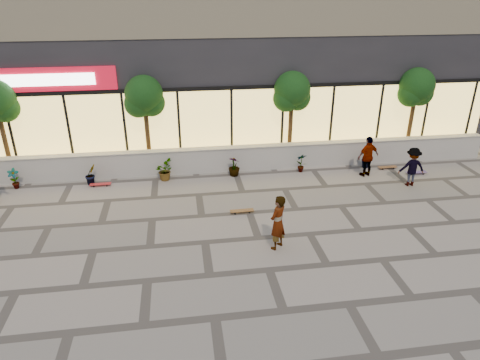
{
  "coord_description": "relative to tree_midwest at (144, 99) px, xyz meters",
  "views": [
    {
      "loc": [
        -2.18,
        -9.36,
        7.04
      ],
      "look_at": [
        -0.35,
        3.14,
        1.3
      ],
      "focal_mm": 32.0,
      "sensor_mm": 36.0,
      "label": 1
    }
  ],
  "objects": [
    {
      "name": "ground",
      "position": [
        3.5,
        -7.7,
        -2.99
      ],
      "size": [
        80.0,
        80.0,
        0.0
      ],
      "primitive_type": "plane",
      "color": "#9E9489",
      "rests_on": "ground"
    },
    {
      "name": "planter_wall",
      "position": [
        3.5,
        -0.7,
        -2.46
      ],
      "size": [
        22.0,
        0.42,
        1.04
      ],
      "color": "#BBB9B2",
      "rests_on": "ground"
    },
    {
      "name": "retail_building",
      "position": [
        3.5,
        4.79,
        1.26
      ],
      "size": [
        24.0,
        9.17,
        8.5
      ],
      "color": "#26262B",
      "rests_on": "ground"
    },
    {
      "name": "shrub_a",
      "position": [
        -5.0,
        -1.25,
        -2.58
      ],
      "size": [
        0.43,
        0.29,
        0.81
      ],
      "primitive_type": "imported",
      "color": "#123811",
      "rests_on": "ground"
    },
    {
      "name": "shrub_b",
      "position": [
        -2.2,
        -1.25,
        -2.58
      ],
      "size": [
        0.57,
        0.57,
        0.81
      ],
      "primitive_type": "imported",
      "rotation": [
        0.0,
        0.0,
        0.82
      ],
      "color": "#123811",
      "rests_on": "ground"
    },
    {
      "name": "shrub_c",
      "position": [
        0.6,
        -1.25,
        -2.58
      ],
      "size": [
        0.68,
        0.77,
        0.81
      ],
      "primitive_type": "imported",
      "rotation": [
        0.0,
        0.0,
        1.64
      ],
      "color": "#123811",
      "rests_on": "ground"
    },
    {
      "name": "shrub_d",
      "position": [
        3.4,
        -1.25,
        -2.58
      ],
      "size": [
        0.64,
        0.64,
        0.81
      ],
      "primitive_type": "imported",
      "rotation": [
        0.0,
        0.0,
        2.46
      ],
      "color": "#123811",
      "rests_on": "ground"
    },
    {
      "name": "shrub_e",
      "position": [
        6.2,
        -1.25,
        -2.58
      ],
      "size": [
        0.46,
        0.35,
        0.81
      ],
      "primitive_type": "imported",
      "rotation": [
        0.0,
        0.0,
        3.28
      ],
      "color": "#123811",
      "rests_on": "ground"
    },
    {
      "name": "shrub_f",
      "position": [
        9.0,
        -1.25,
        -2.58
      ],
      "size": [
        0.55,
        0.57,
        0.81
      ],
      "primitive_type": "imported",
      "rotation": [
        0.0,
        0.0,
        4.1
      ],
      "color": "#123811",
      "rests_on": "ground"
    },
    {
      "name": "tree_midwest",
      "position": [
        0.0,
        0.0,
        0.0
      ],
      "size": [
        1.6,
        1.5,
        3.92
      ],
      "color": "#412F17",
      "rests_on": "ground"
    },
    {
      "name": "tree_mideast",
      "position": [
        6.0,
        0.0,
        0.0
      ],
      "size": [
        1.6,
        1.5,
        3.92
      ],
      "color": "#412F17",
      "rests_on": "ground"
    },
    {
      "name": "tree_east",
      "position": [
        11.5,
        0.0,
        0.0
      ],
      "size": [
        1.6,
        1.5,
        3.92
      ],
      "color": "#412F17",
      "rests_on": "ground"
    },
    {
      "name": "skater_center",
      "position": [
        3.95,
        -6.65,
        -2.14
      ],
      "size": [
        0.72,
        0.72,
        1.69
      ],
      "primitive_type": "imported",
      "rotation": [
        0.0,
        0.0,
        3.92
      ],
      "color": "white",
      "rests_on": "ground"
    },
    {
      "name": "skater_right_near",
      "position": [
        8.7,
        -2.03,
        -2.15
      ],
      "size": [
        1.05,
        0.66,
        1.67
      ],
      "primitive_type": "imported",
      "rotation": [
        0.0,
        0.0,
        3.42
      ],
      "color": "white",
      "rests_on": "ground"
    },
    {
      "name": "skater_right_far",
      "position": [
        10.0,
        -3.14,
        -2.22
      ],
      "size": [
        1.02,
        0.64,
        1.52
      ],
      "primitive_type": "imported",
      "rotation": [
        0.0,
        0.0,
        3.07
      ],
      "color": "#9A361C",
      "rests_on": "ground"
    },
    {
      "name": "skateboard_center",
      "position": [
        3.24,
        -4.41,
        -2.9
      ],
      "size": [
        0.82,
        0.23,
        0.1
      ],
      "rotation": [
        0.0,
        0.0,
        0.02
      ],
      "color": "brown",
      "rests_on": "ground"
    },
    {
      "name": "skateboard_left",
      "position": [
        -1.85,
        -1.5,
        -2.91
      ],
      "size": [
        0.8,
        0.22,
        0.1
      ],
      "rotation": [
        0.0,
        0.0,
        0.02
      ],
      "color": "red",
      "rests_on": "ground"
    },
    {
      "name": "skateboard_right_near",
      "position": [
        9.91,
        -1.5,
        -2.9
      ],
      "size": [
        0.81,
        0.23,
        0.1
      ],
      "rotation": [
        0.0,
        0.0,
        0.02
      ],
      "color": "brown",
      "rests_on": "ground"
    },
    {
      "name": "skateboard_right_far",
      "position": [
        10.81,
        -2.21,
        -2.9
      ],
      "size": [
        0.86,
        0.22,
        0.1
      ],
      "rotation": [
        0.0,
        0.0,
        -0.0
      ],
      "color": "#59447D",
      "rests_on": "ground"
    }
  ]
}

